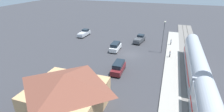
# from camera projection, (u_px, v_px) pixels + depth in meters

# --- Properties ---
(ground_plane) EXTENTS (200.00, 200.00, 0.00)m
(ground_plane) POSITION_uv_depth(u_px,v_px,m) (130.00, 55.00, 42.78)
(ground_plane) COLOR #38383D
(railway_track) EXTENTS (4.80, 70.00, 0.30)m
(railway_track) POSITION_uv_depth(u_px,v_px,m) (191.00, 62.00, 38.64)
(railway_track) COLOR slate
(railway_track) RESTS_ON ground
(platform) EXTENTS (3.20, 46.00, 0.30)m
(platform) POSITION_uv_depth(u_px,v_px,m) (172.00, 60.00, 39.79)
(platform) COLOR #A8A399
(platform) RESTS_ON ground
(station_building) EXTENTS (10.68, 9.57, 5.90)m
(station_building) POSITION_uv_depth(u_px,v_px,m) (67.00, 92.00, 23.73)
(station_building) COLOR tan
(station_building) RESTS_ON ground
(pedestrian_on_platform) EXTENTS (0.36, 0.36, 1.71)m
(pedestrian_on_platform) POSITION_uv_depth(u_px,v_px,m) (170.00, 53.00, 40.28)
(pedestrian_on_platform) COLOR #333338
(pedestrian_on_platform) RESTS_ON platform
(pedestrian_waiting_far) EXTENTS (0.36, 0.36, 1.71)m
(pedestrian_waiting_far) POSITION_uv_depth(u_px,v_px,m) (171.00, 41.00, 47.80)
(pedestrian_waiting_far) COLOR #333338
(pedestrian_waiting_far) RESTS_ON platform
(suv_white) EXTENTS (2.03, 4.93, 2.22)m
(suv_white) POSITION_uv_depth(u_px,v_px,m) (115.00, 47.00, 44.60)
(suv_white) COLOR white
(suv_white) RESTS_ON ground
(pickup_charcoal) EXTENTS (2.84, 5.65, 2.14)m
(pickup_charcoal) POSITION_uv_depth(u_px,v_px,m) (140.00, 39.00, 50.45)
(pickup_charcoal) COLOR #47494F
(pickup_charcoal) RESTS_ON ground
(suv_maroon) EXTENTS (2.04, 4.93, 2.22)m
(suv_maroon) POSITION_uv_depth(u_px,v_px,m) (118.00, 67.00, 34.26)
(suv_maroon) COLOR maroon
(suv_maroon) RESTS_ON ground
(pickup_silver) EXTENTS (2.26, 5.50, 2.14)m
(pickup_silver) POSITION_uv_depth(u_px,v_px,m) (84.00, 33.00, 55.85)
(pickup_silver) COLOR silver
(pickup_silver) RESTS_ON ground
(light_pole_near_platform) EXTENTS (0.44, 0.44, 8.17)m
(light_pole_near_platform) POSITION_uv_depth(u_px,v_px,m) (163.00, 33.00, 41.72)
(light_pole_near_platform) COLOR #515156
(light_pole_near_platform) RESTS_ON ground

